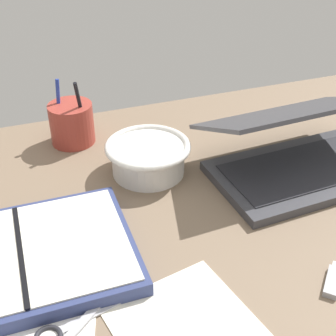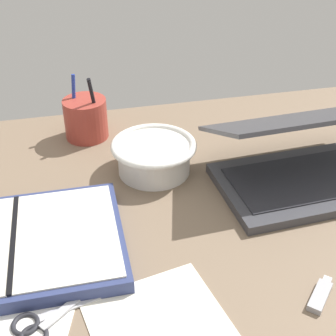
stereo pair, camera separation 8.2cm
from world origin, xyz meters
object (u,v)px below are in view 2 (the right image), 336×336
at_px(planner, 15,247).
at_px(pen_cup, 86,118).
at_px(laptop, 306,160).
at_px(scissors, 39,324).
at_px(bowl, 154,155).

bearing_deg(planner, pen_cup, 68.42).
height_order(laptop, planner, laptop).
distance_m(planner, scissors, 0.16).
bearing_deg(planner, bowl, 35.27).
height_order(planner, scissors, planner).
relative_size(laptop, bowl, 2.12).
relative_size(bowl, scissors, 1.37).
relative_size(bowl, pen_cup, 1.13).
bearing_deg(scissors, pen_cup, 51.02).
height_order(laptop, bowl, laptop).
distance_m(laptop, bowl, 0.29).
bearing_deg(scissors, planner, 76.27).
bearing_deg(laptop, bowl, 157.60).
bearing_deg(bowl, scissors, -124.22).
distance_m(laptop, planner, 0.55).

